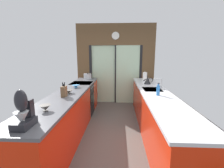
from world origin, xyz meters
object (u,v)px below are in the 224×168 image
Objects in this scene: mixing_bowl_mid at (68,91)px; kettle at (148,80)px; mixing_bowl_near at (45,108)px; knife_block at (64,91)px; soap_bottle_near at (158,90)px; stand_mixer at (23,113)px; oven_range at (82,99)px; stock_pot at (88,76)px; soap_bottle_far at (144,77)px; mixing_bowl_far at (76,86)px; paper_towel_roll at (145,77)px.

kettle is at bearing 31.32° from mixing_bowl_mid.
mixing_bowl_near is 0.74m from knife_block.
stand_mixer is at bearing -141.91° from soap_bottle_near.
mixing_bowl_mid is (0.02, -1.16, 0.50)m from oven_range.
mixing_bowl_mid is 1.88m from stock_pot.
knife_block reaches higher than soap_bottle_far.
knife_block is (-0.00, 0.74, 0.06)m from mixing_bowl_near.
soap_bottle_near is at bearing 27.31° from mixing_bowl_near.
stand_mixer reaches higher than soap_bottle_far.
mixing_bowl_far is 1.87m from kettle.
paper_towel_roll is (1.80, 0.39, 0.59)m from oven_range.
soap_bottle_near is 1.61m from paper_towel_roll.
mixing_bowl_far is (0.00, 1.51, -0.01)m from mixing_bowl_near.
soap_bottle_far is (1.78, -0.15, 0.01)m from stock_pot.
mixing_bowl_far is at bearing 90.00° from knife_block.
soap_bottle_far is at bearing 90.00° from paper_towel_roll.
stock_pot is (-0.00, 3.34, -0.08)m from stand_mixer.
kettle is at bearing -89.80° from soap_bottle_far.
mixing_bowl_mid is 0.72× the size of knife_block.
stock_pot is at bearing 132.51° from soap_bottle_near.
stock_pot is at bearing 90.00° from mixing_bowl_far.
mixing_bowl_mid is 2.36m from paper_towel_roll.
oven_range is 2.19× the size of stand_mixer.
stock_pot is 0.97× the size of kettle.
knife_block is at bearing 90.00° from stand_mixer.
kettle reaches higher than mixing_bowl_near.
mixing_bowl_mid is at bearing 90.00° from mixing_bowl_near.
knife_block is at bearing -89.25° from oven_range.
mixing_bowl_far is (0.00, 0.54, -0.00)m from mixing_bowl_mid.
soap_bottle_near is 1.79m from soap_bottle_far.
paper_towel_roll is at bearing 54.83° from mixing_bowl_near.
oven_range is 5.14× the size of mixing_bowl_far.
kettle reaches higher than mixing_bowl_mid.
knife_block is at bearing -90.00° from mixing_bowl_mid.
kettle reaches higher than oven_range.
oven_range is 3.22× the size of paper_towel_roll.
mixing_bowl_near is 3.24m from soap_bottle_far.
paper_towel_roll is at bearing 59.34° from stand_mixer.
mixing_bowl_mid is 0.78× the size of stock_pot.
mixing_bowl_mid is 1.46m from stand_mixer.
mixing_bowl_near is 0.81× the size of mixing_bowl_mid.
mixing_bowl_near is 0.98m from mixing_bowl_mid.
stock_pot is at bearing 90.00° from stand_mixer.
stock_pot is at bearing 88.53° from oven_range.
kettle and soap_bottle_far have the same top height.
mixing_bowl_mid is 1.10× the size of mixing_bowl_far.
soap_bottle_far is at bearing 60.80° from stand_mixer.
kettle is at bearing -2.48° from oven_range.
mixing_bowl_far is 1.35m from stock_pot.
paper_towel_roll is at bearing 90.00° from soap_bottle_near.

